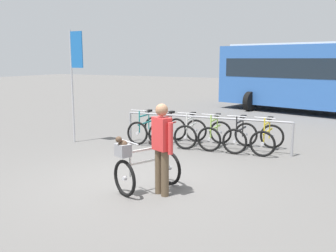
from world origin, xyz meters
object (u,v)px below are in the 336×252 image
racked_bike_teal (146,129)px  bus_distant (333,74)px  racked_bike_yellow (267,139)px  banner_flag (75,65)px  racked_bike_white (191,132)px  racked_bike_lime (215,134)px  featured_bicycle (142,166)px  racked_bike_red (168,131)px  racked_bike_black (241,136)px  person_with_featured_bike (162,145)px

racked_bike_teal → bus_distant: bearing=62.7°
racked_bike_yellow → banner_flag: 5.64m
racked_bike_teal → racked_bike_white: size_ratio=0.97×
racked_bike_lime → featured_bicycle: featured_bicycle is taller
featured_bicycle → banner_flag: 4.99m
racked_bike_teal → racked_bike_white: bearing=4.8°
bus_distant → banner_flag: bearing=-122.4°
racked_bike_yellow → banner_flag: bearing=-165.1°
racked_bike_red → banner_flag: bearing=-154.4°
racked_bike_yellow → bus_distant: bearing=84.2°
racked_bike_teal → racked_bike_yellow: (3.49, 0.29, 0.00)m
racked_bike_lime → racked_bike_yellow: bearing=4.8°
racked_bike_teal → racked_bike_black: bearing=4.8°
racked_bike_red → racked_bike_yellow: size_ratio=1.05×
racked_bike_black → racked_bike_yellow: size_ratio=1.03×
racked_bike_white → racked_bike_lime: bearing=4.8°
racked_bike_red → bus_distant: bearing=66.5°
racked_bike_white → featured_bicycle: 3.93m
racked_bike_teal → racked_bike_lime: same height
racked_bike_white → featured_bicycle: bearing=-78.5°
person_with_featured_bike → banner_flag: banner_flag is taller
banner_flag → racked_bike_black: bearing=16.4°
racked_bike_black → racked_bike_yellow: same height
person_with_featured_bike → racked_bike_red: bearing=116.4°
racked_bike_red → banner_flag: (-2.36, -1.13, 1.86)m
racked_bike_lime → racked_bike_yellow: size_ratio=1.05×
racked_bike_teal → racked_bike_black: 2.80m
racked_bike_red → racked_bike_white: bearing=4.8°
racked_bike_black → featured_bicycle: 4.02m
racked_bike_teal → racked_bike_black: (2.79, 0.24, 0.00)m
racked_bike_yellow → racked_bike_black: bearing=-175.2°
racked_bike_white → banner_flag: (-3.06, -1.19, 1.86)m
racked_bike_white → person_with_featured_bike: person_with_featured_bike is taller
racked_bike_lime → banner_flag: 4.37m
featured_bicycle → person_with_featured_bike: 0.58m
racked_bike_black → racked_bike_red: bearing=-175.2°
bus_distant → featured_bicycle: bearing=-100.0°
racked_bike_lime → bus_distant: bearing=74.8°
racked_bike_red → racked_bike_teal: bearing=-175.2°
racked_bike_yellow → featured_bicycle: bearing=-108.0°
racked_bike_white → racked_bike_black: same height
racked_bike_teal → person_with_featured_bike: 4.54m
racked_bike_red → banner_flag: banner_flag is taller
racked_bike_white → featured_bicycle: featured_bicycle is taller
racked_bike_red → racked_bike_black: bearing=4.8°
banner_flag → featured_bicycle: bearing=-34.7°
racked_bike_teal → racked_bike_white: same height
racked_bike_red → racked_bike_white: size_ratio=0.96×
person_with_featured_bike → featured_bicycle: bearing=-176.2°
racked_bike_lime → banner_flag: (-3.75, -1.25, 1.86)m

